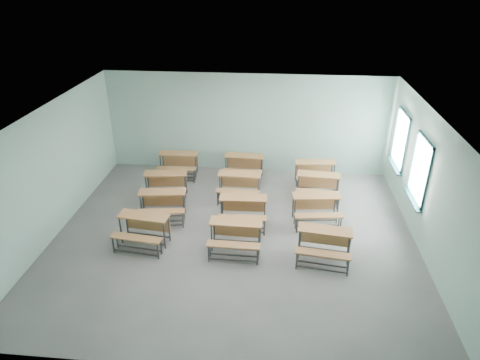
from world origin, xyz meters
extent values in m
cube|color=slate|center=(0.00, 0.00, -0.01)|extent=(9.00, 8.00, 0.02)
cube|color=white|center=(0.00, 0.00, 3.21)|extent=(9.00, 8.00, 0.02)
cube|color=#9BC2B5|center=(0.00, 4.01, 1.60)|extent=(9.00, 0.02, 3.20)
cube|color=#9BC2B5|center=(0.00, -4.01, 1.60)|extent=(9.00, 0.02, 3.20)
cube|color=#9BC2B5|center=(-4.51, 0.00, 1.60)|extent=(0.02, 8.00, 3.20)
cube|color=#9BC2B5|center=(4.51, 0.00, 1.60)|extent=(0.02, 8.00, 3.20)
cube|color=#1B454C|center=(4.47, 2.80, 0.93)|extent=(0.06, 1.20, 0.06)
cube|color=#1B454C|center=(4.47, 2.80, 2.47)|extent=(0.06, 1.20, 0.06)
cube|color=#1B454C|center=(4.47, 2.23, 1.70)|extent=(0.06, 0.06, 1.60)
cube|color=#1B454C|center=(4.47, 3.37, 1.70)|extent=(0.06, 0.06, 1.60)
cube|color=#1B454C|center=(4.47, 2.80, 1.70)|extent=(0.04, 0.04, 1.48)
cube|color=#1B454C|center=(4.47, 2.80, 1.70)|extent=(0.04, 1.08, 0.04)
cube|color=#1B454C|center=(4.43, 2.80, 0.87)|extent=(0.14, 1.28, 0.04)
cube|color=white|center=(4.50, 2.80, 1.70)|extent=(0.01, 1.08, 1.48)
cube|color=#1B454C|center=(4.47, 0.80, 0.93)|extent=(0.06, 1.20, 0.06)
cube|color=#1B454C|center=(4.47, 0.80, 2.47)|extent=(0.06, 1.20, 0.06)
cube|color=#1B454C|center=(4.47, 0.23, 1.70)|extent=(0.06, 0.06, 1.60)
cube|color=#1B454C|center=(4.47, 1.37, 1.70)|extent=(0.06, 0.06, 1.60)
cube|color=#1B454C|center=(4.47, 0.80, 1.70)|extent=(0.04, 0.04, 1.48)
cube|color=#1B454C|center=(4.47, 0.80, 1.70)|extent=(0.04, 1.08, 0.04)
cube|color=#1B454C|center=(4.43, 0.80, 0.87)|extent=(0.14, 1.28, 0.04)
cube|color=white|center=(4.50, 0.80, 1.70)|extent=(0.01, 1.08, 1.48)
cube|color=#A2693A|center=(-2.14, -0.43, 0.75)|extent=(1.27, 0.56, 0.04)
cube|color=#A2693A|center=(-2.12, -0.24, 0.43)|extent=(1.16, 0.16, 0.42)
cylinder|color=#3A3C3F|center=(-2.72, -0.52, 0.36)|extent=(0.04, 0.04, 0.73)
cylinder|color=#3A3C3F|center=(-1.60, -0.66, 0.36)|extent=(0.04, 0.04, 0.73)
cylinder|color=#3A3C3F|center=(-2.68, -0.20, 0.36)|extent=(0.04, 0.04, 0.73)
cylinder|color=#3A3C3F|center=(-1.56, -0.33, 0.36)|extent=(0.04, 0.04, 0.73)
cube|color=#3A3C3F|center=(-2.16, -0.59, 0.10)|extent=(1.12, 0.17, 0.03)
cube|color=#3A3C3F|center=(-2.12, -0.27, 0.10)|extent=(1.12, 0.17, 0.03)
cube|color=#A2693A|center=(-2.20, -0.91, 0.44)|extent=(1.25, 0.40, 0.04)
cylinder|color=#3A3C3F|center=(-2.77, -0.94, 0.21)|extent=(0.04, 0.04, 0.42)
cylinder|color=#3A3C3F|center=(-1.65, -1.08, 0.21)|extent=(0.04, 0.04, 0.42)
cylinder|color=#3A3C3F|center=(-2.75, -0.75, 0.21)|extent=(0.04, 0.04, 0.42)
cylinder|color=#3A3C3F|center=(-1.63, -0.89, 0.21)|extent=(0.04, 0.04, 0.42)
cube|color=#3A3C3F|center=(-2.21, -1.01, 0.08)|extent=(1.12, 0.17, 0.03)
cube|color=#3A3C3F|center=(-2.19, -0.82, 0.08)|extent=(1.12, 0.17, 0.03)
cube|color=#A2693A|center=(0.10, -0.48, 0.75)|extent=(1.24, 0.44, 0.04)
cube|color=#A2693A|center=(0.11, -0.29, 0.43)|extent=(1.17, 0.05, 0.42)
cylinder|color=#3A3C3F|center=(-0.46, -0.63, 0.36)|extent=(0.04, 0.04, 0.73)
cylinder|color=#3A3C3F|center=(0.66, -0.66, 0.36)|extent=(0.04, 0.04, 0.73)
cylinder|color=#3A3C3F|center=(-0.46, -0.31, 0.36)|extent=(0.04, 0.04, 0.73)
cylinder|color=#3A3C3F|center=(0.67, -0.33, 0.36)|extent=(0.04, 0.04, 0.73)
cube|color=#3A3C3F|center=(0.10, -0.65, 0.10)|extent=(1.12, 0.06, 0.03)
cube|color=#3A3C3F|center=(0.11, -0.32, 0.10)|extent=(1.12, 0.06, 0.03)
cube|color=#A2693A|center=(0.09, -0.97, 0.44)|extent=(1.23, 0.28, 0.04)
cylinder|color=#3A3C3F|center=(-0.47, -1.06, 0.21)|extent=(0.04, 0.04, 0.42)
cylinder|color=#3A3C3F|center=(0.65, -1.08, 0.21)|extent=(0.04, 0.04, 0.42)
cylinder|color=#3A3C3F|center=(-0.47, -0.86, 0.21)|extent=(0.04, 0.04, 0.42)
cylinder|color=#3A3C3F|center=(0.66, -0.89, 0.21)|extent=(0.04, 0.04, 0.42)
cube|color=#3A3C3F|center=(0.09, -1.07, 0.08)|extent=(1.12, 0.06, 0.03)
cube|color=#3A3C3F|center=(0.09, -0.88, 0.08)|extent=(1.12, 0.06, 0.03)
cube|color=#A2693A|center=(2.17, -0.63, 0.75)|extent=(1.27, 0.56, 0.04)
cube|color=#A2693A|center=(2.19, -0.44, 0.43)|extent=(1.16, 0.17, 0.42)
cylinder|color=#3A3C3F|center=(1.59, -0.72, 0.36)|extent=(0.04, 0.04, 0.73)
cylinder|color=#3A3C3F|center=(2.70, -0.86, 0.36)|extent=(0.04, 0.04, 0.73)
cylinder|color=#3A3C3F|center=(1.63, -0.39, 0.36)|extent=(0.04, 0.04, 0.73)
cylinder|color=#3A3C3F|center=(2.74, -0.54, 0.36)|extent=(0.04, 0.04, 0.73)
cube|color=#3A3C3F|center=(2.14, -0.79, 0.10)|extent=(1.12, 0.18, 0.03)
cube|color=#3A3C3F|center=(2.19, -0.46, 0.10)|extent=(1.12, 0.18, 0.03)
cube|color=#A2693A|center=(2.10, -1.11, 0.44)|extent=(1.25, 0.41, 0.04)
cylinder|color=#3A3C3F|center=(1.53, -1.14, 0.21)|extent=(0.04, 0.04, 0.42)
cylinder|color=#3A3C3F|center=(2.65, -1.28, 0.21)|extent=(0.04, 0.04, 0.42)
cylinder|color=#3A3C3F|center=(1.56, -0.94, 0.21)|extent=(0.04, 0.04, 0.42)
cylinder|color=#3A3C3F|center=(2.67, -1.09, 0.21)|extent=(0.04, 0.04, 0.42)
cube|color=#3A3C3F|center=(2.09, -1.21, 0.08)|extent=(1.12, 0.18, 0.03)
cube|color=#3A3C3F|center=(2.11, -1.02, 0.08)|extent=(1.12, 0.18, 0.03)
cube|color=#A2693A|center=(-2.00, 0.80, 0.75)|extent=(1.27, 0.57, 0.04)
cube|color=#A2693A|center=(-2.03, 0.99, 0.43)|extent=(1.16, 0.18, 0.42)
cylinder|color=#3A3C3F|center=(-2.54, 0.56, 0.36)|extent=(0.04, 0.04, 0.73)
cylinder|color=#3A3C3F|center=(-1.42, 0.72, 0.36)|extent=(0.04, 0.04, 0.73)
cylinder|color=#3A3C3F|center=(-2.58, 0.89, 0.36)|extent=(0.04, 0.04, 0.73)
cylinder|color=#3A3C3F|center=(-1.47, 1.04, 0.36)|extent=(0.04, 0.04, 0.73)
cube|color=#3A3C3F|center=(-1.98, 0.64, 0.10)|extent=(1.12, 0.18, 0.03)
cube|color=#3A3C3F|center=(-2.03, 0.96, 0.10)|extent=(1.12, 0.18, 0.03)
cube|color=#A2693A|center=(-1.94, 0.32, 0.44)|extent=(1.25, 0.42, 0.04)
cylinder|color=#3A3C3F|center=(-2.48, 0.14, 0.21)|extent=(0.04, 0.04, 0.42)
cylinder|color=#3A3C3F|center=(-1.37, 0.30, 0.21)|extent=(0.04, 0.04, 0.42)
cylinder|color=#3A3C3F|center=(-2.51, 0.34, 0.21)|extent=(0.04, 0.04, 0.42)
cylinder|color=#3A3C3F|center=(-1.39, 0.49, 0.21)|extent=(0.04, 0.04, 0.42)
cube|color=#3A3C3F|center=(-1.92, 0.22, 0.08)|extent=(1.12, 0.18, 0.03)
cube|color=#3A3C3F|center=(-1.95, 0.41, 0.08)|extent=(1.12, 0.18, 0.03)
cube|color=#A2693A|center=(0.17, 0.70, 0.75)|extent=(1.24, 0.45, 0.04)
cube|color=#A2693A|center=(0.17, 0.89, 0.43)|extent=(1.17, 0.06, 0.42)
cylinder|color=#3A3C3F|center=(-0.38, 0.52, 0.36)|extent=(0.04, 0.04, 0.73)
cylinder|color=#3A3C3F|center=(0.74, 0.55, 0.36)|extent=(0.04, 0.04, 0.73)
cylinder|color=#3A3C3F|center=(-0.40, 0.84, 0.36)|extent=(0.04, 0.04, 0.73)
cylinder|color=#3A3C3F|center=(0.73, 0.88, 0.36)|extent=(0.04, 0.04, 0.73)
cube|color=#3A3C3F|center=(0.18, 0.54, 0.10)|extent=(1.12, 0.07, 0.03)
cube|color=#3A3C3F|center=(0.17, 0.86, 0.10)|extent=(1.12, 0.07, 0.03)
cube|color=#A2693A|center=(0.19, 0.21, 0.44)|extent=(1.23, 0.30, 0.04)
cylinder|color=#3A3C3F|center=(-0.37, 0.09, 0.21)|extent=(0.04, 0.04, 0.42)
cylinder|color=#3A3C3F|center=(0.75, 0.13, 0.21)|extent=(0.04, 0.04, 0.42)
cylinder|color=#3A3C3F|center=(-0.38, 0.29, 0.21)|extent=(0.04, 0.04, 0.42)
cylinder|color=#3A3C3F|center=(0.75, 0.33, 0.21)|extent=(0.04, 0.04, 0.42)
cube|color=#3A3C3F|center=(0.19, 0.11, 0.08)|extent=(1.12, 0.07, 0.03)
cube|color=#3A3C3F|center=(0.19, 0.31, 0.08)|extent=(1.12, 0.07, 0.03)
cube|color=#A2693A|center=(2.06, 0.98, 0.75)|extent=(1.27, 0.55, 0.04)
cube|color=#A2693A|center=(2.04, 1.16, 0.43)|extent=(1.16, 0.16, 0.42)
cylinder|color=#3A3C3F|center=(1.52, 0.75, 0.36)|extent=(0.04, 0.04, 0.73)
cylinder|color=#3A3C3F|center=(2.64, 0.88, 0.36)|extent=(0.04, 0.04, 0.73)
cylinder|color=#3A3C3F|center=(1.48, 1.07, 0.36)|extent=(0.04, 0.04, 0.73)
cylinder|color=#3A3C3F|center=(2.60, 1.21, 0.36)|extent=(0.04, 0.04, 0.73)
cube|color=#3A3C3F|center=(2.08, 0.81, 0.10)|extent=(1.12, 0.16, 0.03)
cube|color=#3A3C3F|center=(2.04, 1.14, 0.10)|extent=(1.12, 0.16, 0.03)
cube|color=#A2693A|center=(2.12, 0.49, 0.44)|extent=(1.25, 0.40, 0.04)
cylinder|color=#3A3C3F|center=(1.57, 0.33, 0.21)|extent=(0.04, 0.04, 0.42)
cylinder|color=#3A3C3F|center=(2.69, 0.46, 0.21)|extent=(0.04, 0.04, 0.42)
cylinder|color=#3A3C3F|center=(1.55, 0.52, 0.21)|extent=(0.04, 0.04, 0.42)
cylinder|color=#3A3C3F|center=(2.66, 0.65, 0.21)|extent=(0.04, 0.04, 0.42)
cube|color=#3A3C3F|center=(2.13, 0.39, 0.08)|extent=(1.12, 0.16, 0.03)
cube|color=#3A3C3F|center=(2.11, 0.59, 0.08)|extent=(1.12, 0.16, 0.03)
cube|color=#A2693A|center=(-2.20, 1.92, 0.75)|extent=(1.27, 0.56, 0.04)
cube|color=#A2693A|center=(-2.22, 2.11, 0.43)|extent=(1.16, 0.16, 0.42)
cylinder|color=#3A3C3F|center=(-2.73, 1.69, 0.36)|extent=(0.04, 0.04, 0.73)
cylinder|color=#3A3C3F|center=(-1.62, 1.83, 0.36)|extent=(0.04, 0.04, 0.73)
cylinder|color=#3A3C3F|center=(-2.77, 2.01, 0.36)|extent=(0.04, 0.04, 0.73)
cylinder|color=#3A3C3F|center=(-1.66, 2.15, 0.36)|extent=(0.04, 0.04, 0.73)
cube|color=#3A3C3F|center=(-2.18, 1.76, 0.10)|extent=(1.12, 0.17, 0.03)
cube|color=#3A3C3F|center=(-2.22, 2.08, 0.10)|extent=(1.12, 0.17, 0.03)
cube|color=#A2693A|center=(-2.14, 1.43, 0.44)|extent=(1.25, 0.41, 0.04)
cylinder|color=#3A3C3F|center=(-2.68, 1.27, 0.21)|extent=(0.04, 0.04, 0.42)
cylinder|color=#3A3C3F|center=(-1.57, 1.41, 0.21)|extent=(0.04, 0.04, 0.42)
cylinder|color=#3A3C3F|center=(-2.70, 1.46, 0.21)|extent=(0.04, 0.04, 0.42)
cylinder|color=#3A3C3F|center=(-1.59, 1.60, 0.21)|extent=(0.04, 0.04, 0.42)
cube|color=#3A3C3F|center=(-2.12, 1.34, 0.08)|extent=(1.12, 0.17, 0.03)
cube|color=#3A3C3F|center=(-2.15, 1.53, 0.08)|extent=(1.12, 0.17, 0.03)
cube|color=#A2693A|center=(-0.06, 2.07, 0.75)|extent=(1.23, 0.43, 0.04)
cube|color=#A2693A|center=(-0.05, 2.26, 0.43)|extent=(1.17, 0.04, 0.42)
cylinder|color=#3A3C3F|center=(-0.62, 1.91, 0.36)|extent=(0.04, 0.04, 0.73)
cylinder|color=#3A3C3F|center=(0.50, 1.89, 0.36)|extent=(0.04, 0.04, 0.73)
cylinder|color=#3A3C3F|center=(-0.61, 2.24, 0.36)|extent=(0.04, 0.04, 0.73)
cylinder|color=#3A3C3F|center=(0.51, 2.22, 0.36)|extent=(0.04, 0.04, 0.73)
cube|color=#3A3C3F|center=(-0.06, 1.90, 0.10)|extent=(1.12, 0.05, 0.03)
cube|color=#3A3C3F|center=(-0.05, 2.23, 0.10)|extent=(1.12, 0.05, 0.03)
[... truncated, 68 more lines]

